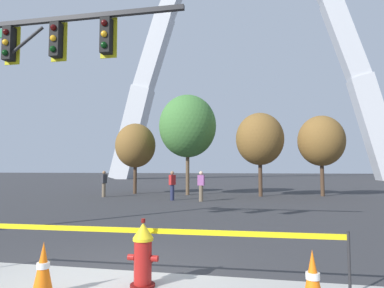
{
  "coord_description": "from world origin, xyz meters",
  "views": [
    {
      "loc": [
        2.27,
        -5.42,
        1.73
      ],
      "look_at": [
        0.17,
        5.0,
        2.5
      ],
      "focal_mm": 31.69,
      "sensor_mm": 36.0,
      "label": 1
    }
  ],
  "objects_px": {
    "traffic_cone_mid_sidewalk": "(43,270)",
    "pedestrian_standing_center": "(201,186)",
    "fire_hydrant": "(143,255)",
    "pedestrian_walking_left": "(104,184)",
    "traffic_signal_gantry": "(19,72)",
    "monument_arch": "(244,53)",
    "pedestrian_walking_right": "(172,185)",
    "traffic_cone_by_hydrant": "(313,281)"
  },
  "relations": [
    {
      "from": "traffic_cone_mid_sidewalk",
      "to": "pedestrian_walking_right",
      "type": "xyz_separation_m",
      "value": [
        -1.82,
        13.8,
        0.46
      ]
    },
    {
      "from": "pedestrian_standing_center",
      "to": "pedestrian_walking_left",
      "type": "bearing_deg",
      "value": 166.24
    },
    {
      "from": "fire_hydrant",
      "to": "traffic_cone_by_hydrant",
      "type": "xyz_separation_m",
      "value": [
        2.32,
        -0.37,
        -0.11
      ]
    },
    {
      "from": "traffic_signal_gantry",
      "to": "pedestrian_walking_left",
      "type": "distance_m",
      "value": 12.5
    },
    {
      "from": "traffic_cone_by_hydrant",
      "to": "pedestrian_walking_right",
      "type": "height_order",
      "value": "pedestrian_walking_right"
    },
    {
      "from": "monument_arch",
      "to": "pedestrian_walking_right",
      "type": "height_order",
      "value": "monument_arch"
    },
    {
      "from": "pedestrian_walking_right",
      "to": "pedestrian_walking_left",
      "type": "bearing_deg",
      "value": 164.83
    },
    {
      "from": "traffic_cone_mid_sidewalk",
      "to": "pedestrian_standing_center",
      "type": "height_order",
      "value": "pedestrian_standing_center"
    },
    {
      "from": "monument_arch",
      "to": "pedestrian_walking_left",
      "type": "bearing_deg",
      "value": -101.68
    },
    {
      "from": "traffic_cone_by_hydrant",
      "to": "monument_arch",
      "type": "distance_m",
      "value": 53.14
    },
    {
      "from": "traffic_signal_gantry",
      "to": "pedestrian_walking_right",
      "type": "bearing_deg",
      "value": 81.97
    },
    {
      "from": "fire_hydrant",
      "to": "pedestrian_walking_left",
      "type": "xyz_separation_m",
      "value": [
        -7.67,
        14.44,
        0.35
      ]
    },
    {
      "from": "monument_arch",
      "to": "traffic_cone_by_hydrant",
      "type": "bearing_deg",
      "value": -86.65
    },
    {
      "from": "pedestrian_standing_center",
      "to": "traffic_cone_mid_sidewalk",
      "type": "bearing_deg",
      "value": -89.26
    },
    {
      "from": "monument_arch",
      "to": "pedestrian_standing_center",
      "type": "xyz_separation_m",
      "value": [
        -0.82,
        -35.91,
        -19.46
      ]
    },
    {
      "from": "fire_hydrant",
      "to": "traffic_cone_by_hydrant",
      "type": "height_order",
      "value": "fire_hydrant"
    },
    {
      "from": "monument_arch",
      "to": "pedestrian_walking_right",
      "type": "relative_size",
      "value": 29.48
    },
    {
      "from": "pedestrian_walking_left",
      "to": "pedestrian_walking_right",
      "type": "distance_m",
      "value": 4.8
    },
    {
      "from": "traffic_cone_by_hydrant",
      "to": "pedestrian_walking_left",
      "type": "bearing_deg",
      "value": 123.99
    },
    {
      "from": "traffic_cone_by_hydrant",
      "to": "pedestrian_walking_left",
      "type": "distance_m",
      "value": 17.87
    },
    {
      "from": "traffic_signal_gantry",
      "to": "traffic_cone_by_hydrant",
      "type": "bearing_deg",
      "value": -25.31
    },
    {
      "from": "fire_hydrant",
      "to": "pedestrian_standing_center",
      "type": "xyz_separation_m",
      "value": [
        -1.38,
        12.9,
        0.35
      ]
    },
    {
      "from": "fire_hydrant",
      "to": "traffic_signal_gantry",
      "type": "distance_m",
      "value": 6.54
    },
    {
      "from": "fire_hydrant",
      "to": "pedestrian_walking_left",
      "type": "relative_size",
      "value": 0.62
    },
    {
      "from": "fire_hydrant",
      "to": "traffic_cone_by_hydrant",
      "type": "bearing_deg",
      "value": -9.0
    },
    {
      "from": "pedestrian_walking_left",
      "to": "pedestrian_walking_right",
      "type": "bearing_deg",
      "value": -15.17
    },
    {
      "from": "fire_hydrant",
      "to": "pedestrian_standing_center",
      "type": "relative_size",
      "value": 0.62
    },
    {
      "from": "monument_arch",
      "to": "pedestrian_walking_right",
      "type": "distance_m",
      "value": 40.67
    },
    {
      "from": "fire_hydrant",
      "to": "pedestrian_walking_left",
      "type": "bearing_deg",
      "value": 117.96
    },
    {
      "from": "traffic_cone_mid_sidewalk",
      "to": "pedestrian_walking_right",
      "type": "bearing_deg",
      "value": 97.52
    },
    {
      "from": "traffic_signal_gantry",
      "to": "pedestrian_standing_center",
      "type": "bearing_deg",
      "value": 72.82
    },
    {
      "from": "traffic_signal_gantry",
      "to": "monument_arch",
      "type": "height_order",
      "value": "monument_arch"
    },
    {
      "from": "pedestrian_walking_right",
      "to": "traffic_cone_by_hydrant",
      "type": "bearing_deg",
      "value": -68.46
    },
    {
      "from": "traffic_cone_by_hydrant",
      "to": "pedestrian_walking_right",
      "type": "xyz_separation_m",
      "value": [
        -5.35,
        13.55,
        0.46
      ]
    },
    {
      "from": "traffic_cone_mid_sidewalk",
      "to": "pedestrian_walking_left",
      "type": "xyz_separation_m",
      "value": [
        -6.46,
        15.06,
        0.46
      ]
    },
    {
      "from": "traffic_cone_by_hydrant",
      "to": "monument_arch",
      "type": "height_order",
      "value": "monument_arch"
    },
    {
      "from": "pedestrian_walking_left",
      "to": "pedestrian_standing_center",
      "type": "bearing_deg",
      "value": -13.76
    },
    {
      "from": "pedestrian_standing_center",
      "to": "pedestrian_walking_right",
      "type": "relative_size",
      "value": 1.0
    },
    {
      "from": "monument_arch",
      "to": "traffic_signal_gantry",
      "type": "bearing_deg",
      "value": -94.88
    },
    {
      "from": "traffic_cone_mid_sidewalk",
      "to": "pedestrian_walking_left",
      "type": "bearing_deg",
      "value": 113.21
    },
    {
      "from": "fire_hydrant",
      "to": "traffic_signal_gantry",
      "type": "xyz_separation_m",
      "value": [
        -4.49,
        2.85,
        3.8
      ]
    },
    {
      "from": "traffic_cone_mid_sidewalk",
      "to": "traffic_signal_gantry",
      "type": "bearing_deg",
      "value": 133.4
    }
  ]
}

